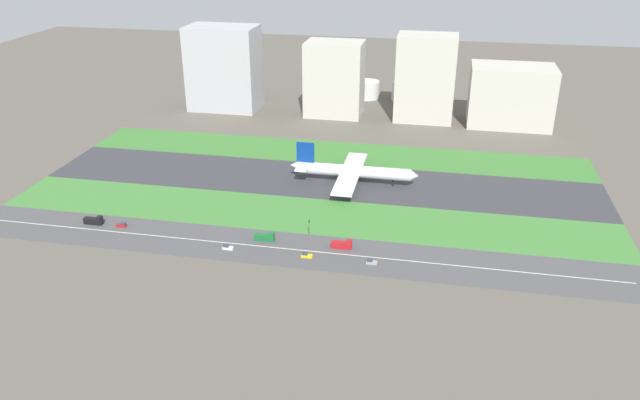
# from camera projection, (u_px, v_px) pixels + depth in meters

# --- Properties ---
(ground_plane) EXTENTS (800.00, 800.00, 0.00)m
(ground_plane) POSITION_uv_depth(u_px,v_px,m) (321.00, 180.00, 319.23)
(ground_plane) COLOR #5B564C
(runway) EXTENTS (280.00, 46.00, 0.10)m
(runway) POSITION_uv_depth(u_px,v_px,m) (321.00, 180.00, 319.20)
(runway) COLOR #38383D
(runway) RESTS_ON ground_plane
(grass_median_north) EXTENTS (280.00, 36.00, 0.10)m
(grass_median_north) POSITION_uv_depth(u_px,v_px,m) (335.00, 153.00, 355.70)
(grass_median_north) COLOR #3D7A33
(grass_median_north) RESTS_ON ground_plane
(grass_median_south) EXTENTS (280.00, 36.00, 0.10)m
(grass_median_south) POSITION_uv_depth(u_px,v_px,m) (303.00, 215.00, 282.71)
(grass_median_south) COLOR #427F38
(grass_median_south) RESTS_ON ground_plane
(highway) EXTENTS (280.00, 28.00, 0.10)m
(highway) POSITION_uv_depth(u_px,v_px,m) (286.00, 249.00, 254.22)
(highway) COLOR #4C4C4F
(highway) RESTS_ON ground_plane
(highway_centerline) EXTENTS (266.00, 0.50, 0.01)m
(highway_centerline) POSITION_uv_depth(u_px,v_px,m) (286.00, 249.00, 254.20)
(highway_centerline) COLOR silver
(highway_centerline) RESTS_ON highway
(airliner) EXTENTS (65.00, 56.00, 19.70)m
(airliner) POSITION_uv_depth(u_px,v_px,m) (351.00, 171.00, 313.88)
(airliner) COLOR white
(airliner) RESTS_ON runway
(truck_1) EXTENTS (8.40, 2.50, 4.00)m
(truck_1) POSITION_uv_depth(u_px,v_px,m) (94.00, 221.00, 273.68)
(truck_1) COLOR black
(truck_1) RESTS_ON highway
(car_3) EXTENTS (4.40, 1.80, 2.00)m
(car_3) POSITION_uv_depth(u_px,v_px,m) (371.00, 262.00, 243.09)
(car_3) COLOR #99999E
(car_3) RESTS_ON highway
(car_1) EXTENTS (4.40, 1.80, 2.00)m
(car_1) POSITION_uv_depth(u_px,v_px,m) (122.00, 225.00, 271.65)
(car_1) COLOR #B2191E
(car_1) RESTS_ON highway
(car_2) EXTENTS (4.40, 1.80, 2.00)m
(car_2) POSITION_uv_depth(u_px,v_px,m) (306.00, 255.00, 247.69)
(car_2) COLOR yellow
(car_2) RESTS_ON highway
(car_0) EXTENTS (4.40, 1.80, 2.00)m
(car_0) POSITION_uv_depth(u_px,v_px,m) (227.00, 247.00, 253.54)
(car_0) COLOR silver
(car_0) RESTS_ON highway
(truck_0) EXTENTS (8.40, 2.50, 4.00)m
(truck_0) POSITION_uv_depth(u_px,v_px,m) (265.00, 237.00, 259.81)
(truck_0) COLOR #19662D
(truck_0) RESTS_ON highway
(truck_2) EXTENTS (8.40, 2.50, 4.00)m
(truck_2) POSITION_uv_depth(u_px,v_px,m) (342.00, 245.00, 254.01)
(truck_2) COLOR #B2191E
(truck_2) RESTS_ON highway
(traffic_light) EXTENTS (0.36, 0.50, 7.20)m
(traffic_light) POSITION_uv_depth(u_px,v_px,m) (309.00, 227.00, 262.79)
(traffic_light) COLOR #4C4C51
(traffic_light) RESTS_ON highway
(terminal_building) EXTENTS (46.59, 29.55, 55.92)m
(terminal_building) POSITION_uv_depth(u_px,v_px,m) (224.00, 68.00, 425.05)
(terminal_building) COLOR #B2B2B7
(terminal_building) RESTS_ON ground_plane
(hangar_building) EXTENTS (37.28, 27.09, 48.49)m
(hangar_building) POSITION_uv_depth(u_px,v_px,m) (334.00, 79.00, 412.99)
(hangar_building) COLOR beige
(hangar_building) RESTS_ON ground_plane
(office_tower) EXTENTS (37.24, 24.91, 55.08)m
(office_tower) POSITION_uv_depth(u_px,v_px,m) (425.00, 78.00, 401.02)
(office_tower) COLOR beige
(office_tower) RESTS_ON ground_plane
(cargo_warehouse) EXTENTS (51.54, 32.55, 37.67)m
(cargo_warehouse) POSITION_uv_depth(u_px,v_px,m) (511.00, 96.00, 395.04)
(cargo_warehouse) COLOR beige
(cargo_warehouse) RESTS_ON ground_plane
(fuel_tank_west) EXTENTS (17.80, 17.80, 12.50)m
(fuel_tank_west) POSITION_uv_depth(u_px,v_px,m) (367.00, 90.00, 457.65)
(fuel_tank_west) COLOR silver
(fuel_tank_west) RESTS_ON ground_plane
(fuel_tank_centre) EXTENTS (19.90, 19.90, 13.09)m
(fuel_tank_centre) POSITION_uv_depth(u_px,v_px,m) (405.00, 91.00, 452.56)
(fuel_tank_centre) COLOR silver
(fuel_tank_centre) RESTS_ON ground_plane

